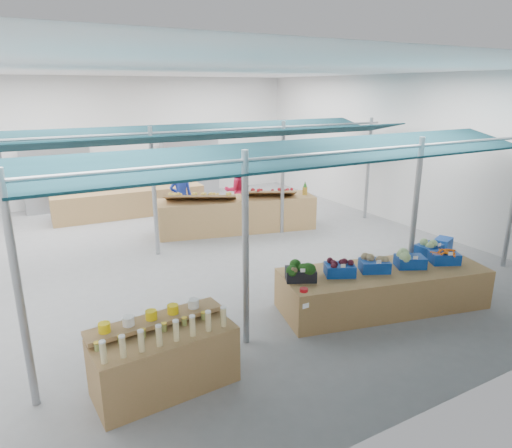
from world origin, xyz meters
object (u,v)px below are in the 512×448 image
object	(u,v)px
veg_counter	(383,288)
crate_stack	(442,250)
vendor_right	(238,190)
bottle_shelf	(164,357)
vendor_left	(181,197)
fruit_counter	(237,214)

from	to	relation	value
veg_counter	crate_stack	size ratio (longest dim) A/B	6.82
vendor_right	bottle_shelf	bearing A→B (deg)	69.74
vendor_left	bottle_shelf	bearing A→B (deg)	81.45
veg_counter	crate_stack	bearing A→B (deg)	33.17
crate_stack	vendor_right	bearing A→B (deg)	114.02
bottle_shelf	vendor_right	size ratio (longest dim) A/B	1.08
crate_stack	vendor_right	distance (m)	6.02
crate_stack	veg_counter	bearing A→B (deg)	-160.09
vendor_right	vendor_left	bearing A→B (deg)	13.64
veg_counter	vendor_left	bearing A→B (deg)	115.37
veg_counter	fruit_counter	distance (m)	5.41
bottle_shelf	vendor_left	xyz separation A→B (m)	(2.78, 6.81, 0.42)
veg_counter	vendor_right	size ratio (longest dim) A/B	2.15
bottle_shelf	vendor_left	size ratio (longest dim) A/B	1.08
veg_counter	vendor_left	xyz separation A→B (m)	(-1.40, 6.51, 0.50)
bottle_shelf	veg_counter	bearing A→B (deg)	0.73
bottle_shelf	veg_counter	distance (m)	4.19
crate_stack	vendor_left	world-z (taller)	vendor_left
fruit_counter	vendor_left	bearing A→B (deg)	151.13
veg_counter	vendor_right	bearing A→B (deg)	99.71
veg_counter	fruit_counter	xyz separation A→B (m)	(-0.20, 5.41, 0.10)
veg_counter	vendor_right	xyz separation A→B (m)	(0.40, 6.51, 0.50)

